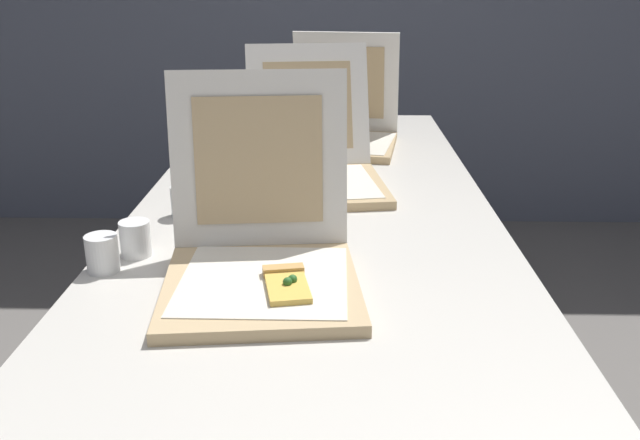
{
  "coord_description": "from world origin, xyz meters",
  "views": [
    {
      "loc": [
        0.05,
        -0.79,
        1.26
      ],
      "look_at": [
        0.02,
        0.47,
        0.79
      ],
      "focal_mm": 37.85,
      "sensor_mm": 36.0,
      "label": 1
    }
  ],
  "objects_px": {
    "cup_white_near_center": "(135,239)",
    "cup_white_near_left": "(102,253)",
    "pizza_box_middle": "(315,167)",
    "cup_white_far": "(233,158)",
    "table": "(313,236)",
    "pizza_box_front": "(262,256)",
    "cup_white_mid": "(184,201)",
    "pizza_box_back": "(342,130)"
  },
  "relations": [
    {
      "from": "pizza_box_front",
      "to": "cup_white_far",
      "type": "bearing_deg",
      "value": 96.48
    },
    {
      "from": "cup_white_far",
      "to": "cup_white_near_center",
      "type": "bearing_deg",
      "value": -99.59
    },
    {
      "from": "cup_white_far",
      "to": "cup_white_near_left",
      "type": "height_order",
      "value": "same"
    },
    {
      "from": "pizza_box_middle",
      "to": "cup_white_far",
      "type": "xyz_separation_m",
      "value": [
        -0.23,
        0.14,
        -0.02
      ]
    },
    {
      "from": "pizza_box_back",
      "to": "cup_white_mid",
      "type": "bearing_deg",
      "value": -110.43
    },
    {
      "from": "pizza_box_middle",
      "to": "cup_white_near_left",
      "type": "distance_m",
      "value": 0.67
    },
    {
      "from": "cup_white_mid",
      "to": "cup_white_near_left",
      "type": "height_order",
      "value": "same"
    },
    {
      "from": "cup_white_mid",
      "to": "cup_white_near_left",
      "type": "relative_size",
      "value": 1.0
    },
    {
      "from": "table",
      "to": "cup_white_near_left",
      "type": "height_order",
      "value": "cup_white_near_left"
    },
    {
      "from": "table",
      "to": "cup_white_near_left",
      "type": "bearing_deg",
      "value": -142.04
    },
    {
      "from": "pizza_box_front",
      "to": "cup_white_near_left",
      "type": "xyz_separation_m",
      "value": [
        -0.3,
        0.05,
        -0.02
      ]
    },
    {
      "from": "table",
      "to": "pizza_box_front",
      "type": "distance_m",
      "value": 0.37
    },
    {
      "from": "cup_white_near_left",
      "to": "table",
      "type": "bearing_deg",
      "value": 37.96
    },
    {
      "from": "pizza_box_front",
      "to": "pizza_box_middle",
      "type": "distance_m",
      "value": 0.6
    },
    {
      "from": "cup_white_near_center",
      "to": "cup_white_near_left",
      "type": "bearing_deg",
      "value": -118.51
    },
    {
      "from": "cup_white_far",
      "to": "cup_white_mid",
      "type": "bearing_deg",
      "value": -98.38
    },
    {
      "from": "pizza_box_back",
      "to": "cup_white_near_left",
      "type": "height_order",
      "value": "pizza_box_back"
    },
    {
      "from": "pizza_box_front",
      "to": "cup_white_near_center",
      "type": "bearing_deg",
      "value": 149.59
    },
    {
      "from": "pizza_box_middle",
      "to": "cup_white_mid",
      "type": "distance_m",
      "value": 0.38
    },
    {
      "from": "cup_white_far",
      "to": "cup_white_near_left",
      "type": "distance_m",
      "value": 0.7
    },
    {
      "from": "cup_white_far",
      "to": "cup_white_near_left",
      "type": "xyz_separation_m",
      "value": [
        -0.14,
        -0.69,
        0.0
      ]
    },
    {
      "from": "table",
      "to": "pizza_box_front",
      "type": "height_order",
      "value": "pizza_box_front"
    },
    {
      "from": "pizza_box_front",
      "to": "cup_white_mid",
      "type": "distance_m",
      "value": 0.41
    },
    {
      "from": "table",
      "to": "cup_white_near_left",
      "type": "distance_m",
      "value": 0.49
    },
    {
      "from": "cup_white_mid",
      "to": "pizza_box_front",
      "type": "bearing_deg",
      "value": -58.63
    },
    {
      "from": "table",
      "to": "cup_white_mid",
      "type": "bearing_deg",
      "value": 178.56
    },
    {
      "from": "pizza_box_middle",
      "to": "table",
      "type": "bearing_deg",
      "value": -97.31
    },
    {
      "from": "cup_white_mid",
      "to": "pizza_box_back",
      "type": "bearing_deg",
      "value": 61.22
    },
    {
      "from": "pizza_box_front",
      "to": "cup_white_mid",
      "type": "height_order",
      "value": "pizza_box_front"
    },
    {
      "from": "pizza_box_front",
      "to": "pizza_box_back",
      "type": "xyz_separation_m",
      "value": [
        0.15,
        1.02,
        -0.0
      ]
    },
    {
      "from": "pizza_box_back",
      "to": "cup_white_far",
      "type": "relative_size",
      "value": 5.46
    },
    {
      "from": "cup_white_far",
      "to": "cup_white_mid",
      "type": "height_order",
      "value": "same"
    },
    {
      "from": "pizza_box_middle",
      "to": "pizza_box_back",
      "type": "distance_m",
      "value": 0.43
    },
    {
      "from": "table",
      "to": "cup_white_near_center",
      "type": "bearing_deg",
      "value": -146.86
    },
    {
      "from": "cup_white_near_center",
      "to": "cup_white_near_left",
      "type": "xyz_separation_m",
      "value": [
        -0.04,
        -0.08,
        0.0
      ]
    },
    {
      "from": "table",
      "to": "pizza_box_back",
      "type": "height_order",
      "value": "pizza_box_back"
    },
    {
      "from": "pizza_box_middle",
      "to": "cup_white_far",
      "type": "bearing_deg",
      "value": 141.2
    },
    {
      "from": "table",
      "to": "pizza_box_middle",
      "type": "height_order",
      "value": "pizza_box_middle"
    },
    {
      "from": "table",
      "to": "cup_white_far",
      "type": "xyz_separation_m",
      "value": [
        -0.24,
        0.39,
        0.08
      ]
    },
    {
      "from": "pizza_box_middle",
      "to": "cup_white_near_center",
      "type": "height_order",
      "value": "pizza_box_middle"
    },
    {
      "from": "cup_white_mid",
      "to": "cup_white_near_center",
      "type": "bearing_deg",
      "value": -101.58
    },
    {
      "from": "table",
      "to": "cup_white_near_center",
      "type": "relative_size",
      "value": 33.33
    }
  ]
}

